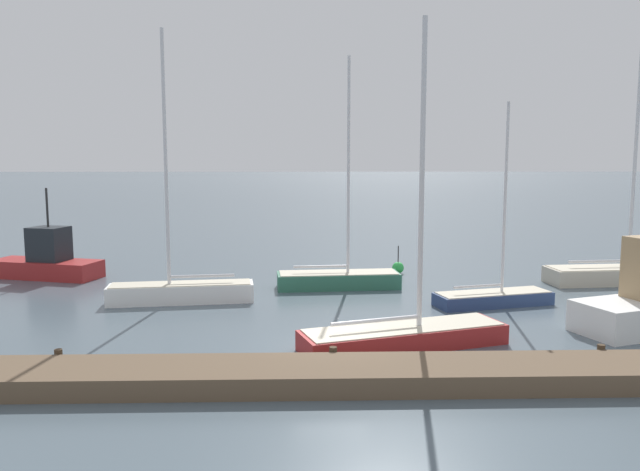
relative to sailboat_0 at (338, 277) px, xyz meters
The scene contains 9 objects.
ground_plane 10.59m from the sailboat_0, 94.80° to the right, with size 600.00×600.00×0.00m, color #4C5B66.
dock_pier 13.67m from the sailboat_0, 93.72° to the right, with size 21.05×2.55×0.75m.
sailboat_0 is the anchor object (origin of this frame).
sailboat_1 10.19m from the sailboat_0, 80.35° to the right, with size 7.56×4.02×11.23m.
sailboat_2 7.81m from the sailboat_0, 30.33° to the right, with size 5.54×2.78×9.01m.
sailboat_3 14.86m from the sailboat_0, ahead, with size 7.58×2.62×14.01m.
sailboat_5 7.97m from the sailboat_0, 158.16° to the right, with size 6.67×2.25×12.18m.
fishing_boat_1 16.29m from the sailboat_0, 168.70° to the left, with size 6.45×3.67×4.97m.
channel_buoy_0 5.30m from the sailboat_0, 46.47° to the left, with size 0.67×0.67×1.60m.
Camera 1 is at (-0.94, -20.31, 6.53)m, focal length 34.63 mm.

